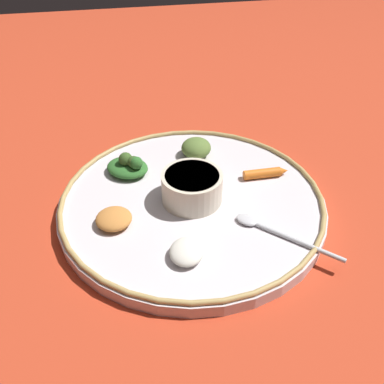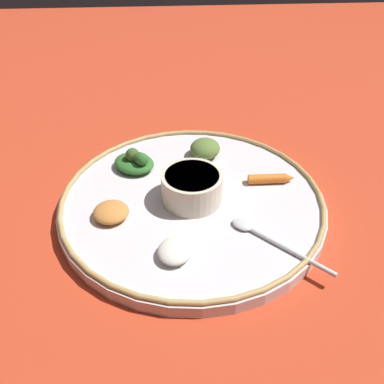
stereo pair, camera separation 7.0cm
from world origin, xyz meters
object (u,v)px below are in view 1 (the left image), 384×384
(spoon, at_px, (271,230))
(center_bowl, at_px, (192,186))
(carrot_near_spoon, at_px, (265,173))
(greens_pile, at_px, (128,166))

(spoon, bearing_deg, center_bowl, 135.78)
(center_bowl, relative_size, carrot_near_spoon, 1.23)
(center_bowl, distance_m, greens_pile, 0.13)
(center_bowl, distance_m, carrot_near_spoon, 0.14)
(spoon, height_order, carrot_near_spoon, carrot_near_spoon)
(center_bowl, height_order, spoon, center_bowl)
(center_bowl, height_order, greens_pile, center_bowl)
(carrot_near_spoon, bearing_deg, center_bowl, -164.91)
(spoon, xyz_separation_m, greens_pile, (-0.20, 0.19, 0.01))
(carrot_near_spoon, bearing_deg, greens_pile, 166.51)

